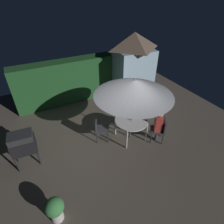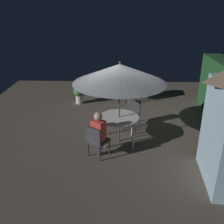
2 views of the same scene
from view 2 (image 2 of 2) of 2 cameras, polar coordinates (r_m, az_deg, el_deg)
name	(u,v)px [view 2 (image 2 of 2)]	position (r m, az deg, el deg)	size (l,w,h in m)	color
ground_plane	(123,129)	(8.31, 2.50, -3.93)	(11.00, 11.00, 0.00)	brown
patio_table	(119,119)	(7.30, 1.59, -1.58)	(1.16, 1.16, 0.80)	white
patio_umbrella	(120,74)	(6.85, 1.71, 8.61)	(2.55, 2.55, 2.38)	#4C4C51
bbq_grill	(131,81)	(10.53, 4.26, 6.95)	(0.74, 0.55, 1.20)	black
chair_near_shed	(97,139)	(6.67, -3.48, -6.17)	(0.64, 0.64, 0.90)	#38383D
chair_far_side	(132,112)	(8.33, 4.60, 0.03)	(0.61, 0.61, 0.90)	#38383D
potted_plant_by_shed	(79,93)	(10.41, -7.39, 4.22)	(0.45, 0.45, 0.74)	silver
person_in_red	(98,129)	(6.60, -3.06, -3.90)	(0.39, 0.42, 1.26)	#CC3D33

